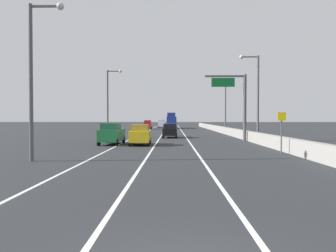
{
  "coord_description": "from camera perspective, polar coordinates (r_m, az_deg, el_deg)",
  "views": [
    {
      "loc": [
        -0.3,
        -5.07,
        2.57
      ],
      "look_at": [
        -1.01,
        43.56,
        1.42
      ],
      "focal_mm": 34.83,
      "sensor_mm": 36.0,
      "label": 1
    }
  ],
  "objects": [
    {
      "name": "ground_plane",
      "position": [
        69.12,
        1.09,
        -0.77
      ],
      "size": [
        320.0,
        320.0,
        0.0
      ],
      "primitive_type": "plane",
      "color": "#26282B"
    },
    {
      "name": "lane_stripe_left",
      "position": [
        60.35,
        -4.11,
        -1.09
      ],
      "size": [
        0.16,
        130.0,
        0.0
      ],
      "primitive_type": "cube",
      "color": "silver",
      "rests_on": "ground_plane"
    },
    {
      "name": "lane_stripe_center",
      "position": [
        60.15,
        -0.78,
        -1.09
      ],
      "size": [
        0.16,
        130.0,
        0.0
      ],
      "primitive_type": "cube",
      "color": "silver",
      "rests_on": "ground_plane"
    },
    {
      "name": "lane_stripe_right",
      "position": [
        60.15,
        2.55,
        -1.09
      ],
      "size": [
        0.16,
        130.0,
        0.0
      ],
      "primitive_type": "cube",
      "color": "silver",
      "rests_on": "ground_plane"
    },
    {
      "name": "jersey_barrier_right",
      "position": [
        45.95,
        11.77,
        -1.19
      ],
      "size": [
        0.6,
        120.0,
        1.1
      ],
      "primitive_type": "cube",
      "color": "gray",
      "rests_on": "ground_plane"
    },
    {
      "name": "overhead_sign_gantry",
      "position": [
        37.54,
        12.2,
        4.62
      ],
      "size": [
        4.68,
        0.36,
        7.5
      ],
      "color": "#47474C",
      "rests_on": "ground_plane"
    },
    {
      "name": "speed_advisory_sign",
      "position": [
        24.76,
        19.23,
        -0.58
      ],
      "size": [
        0.6,
        0.11,
        3.0
      ],
      "color": "#4C4C51",
      "rests_on": "ground_plane"
    },
    {
      "name": "lamp_post_right_second",
      "position": [
        36.59,
        15.06,
        5.82
      ],
      "size": [
        2.14,
        0.44,
        9.41
      ],
      "color": "#4C4C51",
      "rests_on": "ground_plane"
    },
    {
      "name": "lamp_post_right_third",
      "position": [
        58.21,
        9.76,
        4.17
      ],
      "size": [
        2.14,
        0.44,
        9.41
      ],
      "color": "#4C4C51",
      "rests_on": "ground_plane"
    },
    {
      "name": "lamp_post_left_near",
      "position": [
        21.14,
        -22.2,
        9.08
      ],
      "size": [
        2.14,
        0.44,
        9.41
      ],
      "color": "#4C4C51",
      "rests_on": "ground_plane"
    },
    {
      "name": "lamp_post_left_mid",
      "position": [
        46.73,
        -10.2,
        4.86
      ],
      "size": [
        2.14,
        0.44,
        9.41
      ],
      "color": "#4C4C51",
      "rests_on": "ground_plane"
    },
    {
      "name": "car_yellow_0",
      "position": [
        31.31,
        -4.86,
        -1.56
      ],
      "size": [
        1.97,
        4.08,
        1.97
      ],
      "color": "gold",
      "rests_on": "ground_plane"
    },
    {
      "name": "car_green_1",
      "position": [
        32.51,
        -9.83,
        -1.34
      ],
      "size": [
        2.03,
        4.64,
        2.11
      ],
      "color": "#196033",
      "rests_on": "ground_plane"
    },
    {
      "name": "car_black_2",
      "position": [
        43.23,
        0.32,
        -0.81
      ],
      "size": [
        1.91,
        4.42,
        1.87
      ],
      "color": "black",
      "rests_on": "ground_plane"
    },
    {
      "name": "car_white_3",
      "position": [
        90.47,
        -1.07,
        0.4
      ],
      "size": [
        1.98,
        4.62,
        2.13
      ],
      "color": "white",
      "rests_on": "ground_plane"
    },
    {
      "name": "car_red_4",
      "position": [
        78.05,
        -3.55,
        0.23
      ],
      "size": [
        1.79,
        4.13,
        2.1
      ],
      "color": "red",
      "rests_on": "ground_plane"
    },
    {
      "name": "box_truck",
      "position": [
        83.52,
        0.59,
        0.86
      ],
      "size": [
        2.58,
        9.91,
        4.05
      ],
      "color": "navy",
      "rests_on": "ground_plane"
    }
  ]
}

